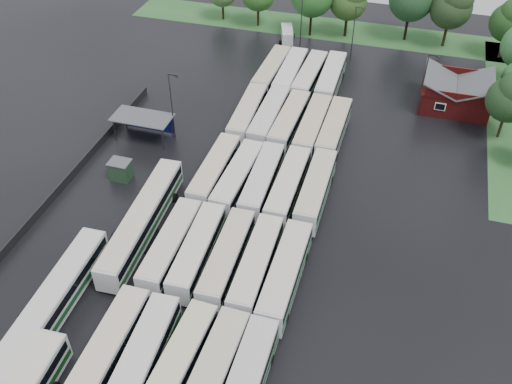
# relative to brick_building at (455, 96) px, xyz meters

# --- Properties ---
(ground) EXTENTS (160.00, 160.00, 0.00)m
(ground) POSITION_rel_brick_building_xyz_m (-24.00, -42.77, -1.87)
(ground) COLOR black
(ground) RESTS_ON ground
(brick_building) EXTENTS (10.07, 8.60, 5.39)m
(brick_building) POSITION_rel_brick_building_xyz_m (0.00, 0.00, 0.00)
(brick_building) COLOR maroon
(brick_building) RESTS_ON ground
(wash_shed) EXTENTS (8.20, 4.20, 3.58)m
(wash_shed) POSITION_rel_brick_building_xyz_m (-41.20, -20.74, 1.12)
(wash_shed) COLOR #2D2D30
(wash_shed) RESTS_ON ground
(utility_hut) EXTENTS (2.70, 2.20, 2.62)m
(utility_hut) POSITION_rel_brick_building_xyz_m (-40.20, -30.17, -0.55)
(utility_hut) COLOR #1D3821
(utility_hut) RESTS_ON ground
(grass_strip_north) EXTENTS (80.00, 10.00, 0.01)m
(grass_strip_north) POSITION_rel_brick_building_xyz_m (-22.00, 22.03, -1.86)
(grass_strip_north) COLOR #30662D
(grass_strip_north) RESTS_ON ground
(west_fence) EXTENTS (0.10, 50.00, 1.20)m
(west_fence) POSITION_rel_brick_building_xyz_m (-46.20, -34.77, -1.27)
(west_fence) COLOR #2D2D30
(west_fence) RESTS_ON ground
(bus_r1c0) EXTENTS (3.05, 13.25, 3.67)m
(bus_r1c0) POSITION_rel_brick_building_xyz_m (-28.52, -55.48, 0.15)
(bus_r1c0) COLOR silver
(bus_r1c0) RESTS_ON ground
(bus_r1c1) EXTENTS (3.44, 13.23, 3.65)m
(bus_r1c1) POSITION_rel_brick_building_xyz_m (-25.19, -55.43, 0.14)
(bus_r1c1) COLOR silver
(bus_r1c1) RESTS_ON ground
(bus_r1c2) EXTENTS (3.18, 12.73, 3.52)m
(bus_r1c2) POSITION_rel_brick_building_xyz_m (-21.96, -54.91, 0.07)
(bus_r1c2) COLOR silver
(bus_r1c2) RESTS_ON ground
(bus_r1c3) EXTENTS (3.07, 13.30, 3.69)m
(bus_r1c3) POSITION_rel_brick_building_xyz_m (-18.70, -55.30, 0.16)
(bus_r1c3) COLOR silver
(bus_r1c3) RESTS_ON ground
(bus_r2c0) EXTENTS (2.97, 12.74, 3.53)m
(bus_r2c0) POSITION_rel_brick_building_xyz_m (-28.37, -41.43, 0.08)
(bus_r2c0) COLOR silver
(bus_r2c0) RESTS_ON ground
(bus_r2c1) EXTENTS (3.21, 12.71, 3.51)m
(bus_r2c1) POSITION_rel_brick_building_xyz_m (-25.38, -41.28, 0.06)
(bus_r2c1) COLOR silver
(bus_r2c1) RESTS_ON ground
(bus_r2c2) EXTENTS (3.05, 12.83, 3.55)m
(bus_r2c2) POSITION_rel_brick_building_xyz_m (-22.00, -41.42, 0.09)
(bus_r2c2) COLOR silver
(bus_r2c2) RESTS_ON ground
(bus_r2c3) EXTENTS (3.02, 12.96, 3.59)m
(bus_r2c3) POSITION_rel_brick_building_xyz_m (-18.74, -41.59, 0.11)
(bus_r2c3) COLOR silver
(bus_r2c3) RESTS_ON ground
(bus_r2c4) EXTENTS (2.86, 13.26, 3.69)m
(bus_r2c4) POSITION_rel_brick_building_xyz_m (-15.56, -41.91, 0.16)
(bus_r2c4) COLOR silver
(bus_r2c4) RESTS_ON ground
(bus_r3c0) EXTENTS (2.76, 12.84, 3.57)m
(bus_r3c0) POSITION_rel_brick_building_xyz_m (-28.26, -27.83, 0.10)
(bus_r3c0) COLOR silver
(bus_r3c0) RESTS_ON ground
(bus_r3c1) EXTENTS (3.11, 12.85, 3.55)m
(bus_r3c1) POSITION_rel_brick_building_xyz_m (-25.09, -28.28, 0.09)
(bus_r3c1) COLOR silver
(bus_r3c1) RESTS_ON ground
(bus_r3c2) EXTENTS (3.05, 12.86, 3.56)m
(bus_r3c2) POSITION_rel_brick_building_xyz_m (-22.04, -28.05, 0.09)
(bus_r3c2) COLOR silver
(bus_r3c2) RESTS_ON ground
(bus_r3c3) EXTENTS (2.83, 13.07, 3.63)m
(bus_r3c3) POSITION_rel_brick_building_xyz_m (-18.75, -28.14, 0.13)
(bus_r3c3) COLOR silver
(bus_r3c3) RESTS_ON ground
(bus_r3c4) EXTENTS (2.87, 13.07, 3.63)m
(bus_r3c4) POSITION_rel_brick_building_xyz_m (-15.42, -27.73, 0.13)
(bus_r3c4) COLOR silver
(bus_r3c4) RESTS_ON ground
(bus_r4c0) EXTENTS (3.23, 13.01, 3.59)m
(bus_r4c0) POSITION_rel_brick_building_xyz_m (-28.25, -14.08, 0.11)
(bus_r4c0) COLOR silver
(bus_r4c0) RESTS_ON ground
(bus_r4c1) EXTENTS (2.83, 13.19, 3.67)m
(bus_r4c1) POSITION_rel_brick_building_xyz_m (-25.09, -14.07, 0.15)
(bus_r4c1) COLOR silver
(bus_r4c1) RESTS_ON ground
(bus_r4c2) EXTENTS (3.11, 13.11, 3.63)m
(bus_r4c2) POSITION_rel_brick_building_xyz_m (-22.06, -14.31, 0.13)
(bus_r4c2) COLOR silver
(bus_r4c2) RESTS_ON ground
(bus_r4c3) EXTENTS (2.85, 13.16, 3.66)m
(bus_r4c3) POSITION_rel_brick_building_xyz_m (-18.69, -14.62, 0.15)
(bus_r4c3) COLOR silver
(bus_r4c3) RESTS_ON ground
(bus_r4c4) EXTENTS (2.86, 12.97, 3.60)m
(bus_r4c4) POSITION_rel_brick_building_xyz_m (-15.75, -14.38, 0.12)
(bus_r4c4) COLOR silver
(bus_r4c4) RESTS_ON ground
(bus_r5c0) EXTENTS (3.12, 13.20, 3.66)m
(bus_r5c0) POSITION_rel_brick_building_xyz_m (-28.33, -0.96, 0.14)
(bus_r5c0) COLOR silver
(bus_r5c0) RESTS_ON ground
(bus_r5c1) EXTENTS (2.90, 13.25, 3.68)m
(bus_r5c1) POSITION_rel_brick_building_xyz_m (-25.25, -1.00, 0.16)
(bus_r5c1) COLOR silver
(bus_r5c1) RESTS_ON ground
(bus_r5c2) EXTENTS (3.19, 13.10, 3.62)m
(bus_r5c2) POSITION_rel_brick_building_xyz_m (-22.16, -0.88, 0.13)
(bus_r5c2) COLOR silver
(bus_r5c2) RESTS_ON ground
(bus_r5c3) EXTENTS (3.02, 13.41, 3.72)m
(bus_r5c3) POSITION_rel_brick_building_xyz_m (-18.82, -0.67, 0.18)
(bus_r5c3) COLOR silver
(bus_r5c3) RESTS_ON ground
(artic_bus_west_b) EXTENTS (3.66, 19.41, 3.58)m
(artic_bus_west_b) POSITION_rel_brick_building_xyz_m (-33.07, -38.60, 0.12)
(artic_bus_west_b) COLOR silver
(artic_bus_west_b) RESTS_ON ground
(artic_bus_west_c) EXTENTS (3.28, 19.20, 3.55)m
(artic_bus_west_c) POSITION_rel_brick_building_xyz_m (-36.27, -52.33, 0.10)
(artic_bus_west_c) COLOR silver
(artic_bus_west_c) RESTS_ON ground
(minibus) EXTENTS (3.42, 5.63, 2.31)m
(minibus) POSITION_rel_brick_building_xyz_m (-29.78, 14.85, -0.58)
(minibus) COLOR white
(minibus) RESTS_ON ground
(tree_north_5) EXTENTS (7.26, 7.26, 12.03)m
(tree_north_5) POSITION_rel_brick_building_xyz_m (-2.20, 20.70, 5.87)
(tree_north_5) COLOR #2F2116
(tree_north_5) RESTS_ON ground
(tree_east_1) EXTENTS (6.23, 6.23, 10.31)m
(tree_east_1) POSITION_rel_brick_building_xyz_m (6.55, -6.65, 4.77)
(tree_east_1) COLOR #2D2218
(tree_east_1) RESTS_ON ground
(tree_east_4) EXTENTS (6.46, 6.46, 10.71)m
(tree_east_4) POSITION_rel_brick_building_xyz_m (7.42, 18.95, 5.02)
(tree_east_4) COLOR #3A2A15
(tree_east_4) RESTS_ON ground
(lamp_post_ne) EXTENTS (1.53, 0.30, 9.93)m
(lamp_post_ne) POSITION_rel_brick_building_xyz_m (-4.91, -4.12, 3.90)
(lamp_post_ne) COLOR #2D2D30
(lamp_post_ne) RESTS_ON ground
(lamp_post_nw) EXTENTS (1.54, 0.30, 10.02)m
(lamp_post_nw) POSITION_rel_brick_building_xyz_m (-37.12, -19.64, 3.95)
(lamp_post_nw) COLOR #2D2D30
(lamp_post_nw) RESTS_ON ground
(lamp_post_back_w) EXTENTS (1.66, 0.32, 10.79)m
(lamp_post_back_w) POSITION_rel_brick_building_xyz_m (-26.52, 11.94, 4.40)
(lamp_post_back_w) COLOR #2D2D30
(lamp_post_back_w) RESTS_ON ground
(lamp_post_back_e) EXTENTS (1.46, 0.29, 9.50)m
(lamp_post_back_e) POSITION_rel_brick_building_xyz_m (-17.28, 10.58, 3.65)
(lamp_post_back_e) COLOR #2D2D30
(lamp_post_back_e) RESTS_ON ground
(puddle_2) EXTENTS (5.85, 5.85, 0.01)m
(puddle_2) POSITION_rel_brick_building_xyz_m (-33.75, -39.78, -1.86)
(puddle_2) COLOR black
(puddle_2) RESTS_ON ground
(puddle_3) EXTENTS (3.11, 3.11, 0.01)m
(puddle_3) POSITION_rel_brick_building_xyz_m (-16.50, -44.30, -1.86)
(puddle_3) COLOR black
(puddle_3) RESTS_ON ground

